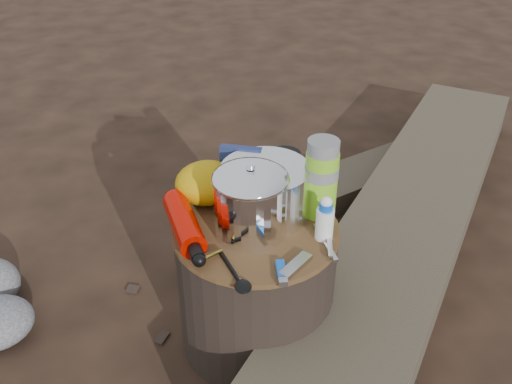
{
  "coord_description": "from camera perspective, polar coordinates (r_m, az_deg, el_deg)",
  "views": [
    {
      "loc": [
        -0.17,
        -1.09,
        1.19
      ],
      "look_at": [
        0.0,
        0.0,
        0.48
      ],
      "focal_mm": 39.32,
      "sensor_mm": 36.0,
      "label": 1
    }
  ],
  "objects": [
    {
      "name": "travel_mug",
      "position": [
        1.47,
        2.88,
        1.84
      ],
      "size": [
        0.08,
        0.08,
        0.12
      ],
      "primitive_type": "cylinder",
      "color": "black",
      "rests_on": "stump"
    },
    {
      "name": "squeeze_bottle",
      "position": [
        1.32,
        7.02,
        -2.87
      ],
      "size": [
        0.04,
        0.04,
        0.1
      ],
      "primitive_type": "cylinder",
      "color": "white",
      "rests_on": "stump"
    },
    {
      "name": "stuff_sack",
      "position": [
        1.44,
        -4.99,
        0.92
      ],
      "size": [
        0.17,
        0.14,
        0.11
      ],
      "primitive_type": "ellipsoid",
      "color": "#C19309",
      "rests_on": "stump"
    },
    {
      "name": "thermos",
      "position": [
        1.38,
        6.65,
        1.36
      ],
      "size": [
        0.08,
        0.08,
        0.2
      ],
      "primitive_type": "cylinder",
      "color": "#7DC522",
      "rests_on": "stump"
    },
    {
      "name": "camping_pot",
      "position": [
        1.31,
        -0.55,
        -0.85
      ],
      "size": [
        0.18,
        0.18,
        0.18
      ],
      "primitive_type": "cylinder",
      "color": "white",
      "rests_on": "stump"
    },
    {
      "name": "ground",
      "position": [
        1.62,
        -0.0,
        -14.37
      ],
      "size": [
        60.0,
        60.0,
        0.0
      ],
      "primitive_type": "plane",
      "color": "black",
      "rests_on": "ground"
    },
    {
      "name": "log_main",
      "position": [
        1.96,
        15.48,
        -2.72
      ],
      "size": [
        1.49,
        1.86,
        0.17
      ],
      "primitive_type": "cube",
      "rotation": [
        0.0,
        0.0,
        -0.63
      ],
      "color": "#453C2E",
      "rests_on": "ground"
    },
    {
      "name": "lighter",
      "position": [
        1.24,
        2.58,
        -7.95
      ],
      "size": [
        0.03,
        0.08,
        0.01
      ],
      "primitive_type": "cube",
      "rotation": [
        0.0,
        0.0,
        -0.08
      ],
      "color": "blue",
      "rests_on": "stump"
    },
    {
      "name": "multitool",
      "position": [
        1.25,
        4.05,
        -7.5
      ],
      "size": [
        0.09,
        0.09,
        0.01
      ],
      "primitive_type": "cube",
      "rotation": [
        0.0,
        0.0,
        -0.82
      ],
      "color": "#B6B6BA",
      "rests_on": "stump"
    },
    {
      "name": "stump",
      "position": [
        1.49,
        -0.0,
        -9.49
      ],
      "size": [
        0.41,
        0.41,
        0.37
      ],
      "primitive_type": "cylinder",
      "color": "black",
      "rests_on": "ground"
    },
    {
      "name": "log_small",
      "position": [
        2.3,
        12.79,
        2.09
      ],
      "size": [
        1.09,
        0.64,
        0.09
      ],
      "primitive_type": "cube",
      "rotation": [
        0.0,
        0.0,
        -1.15
      ],
      "color": "#453C2E",
      "rests_on": "ground"
    },
    {
      "name": "pot_grabber",
      "position": [
        1.33,
        7.04,
        -4.94
      ],
      "size": [
        0.05,
        0.15,
        0.01
      ],
      "primitive_type": null,
      "rotation": [
        0.0,
        0.0,
        -0.05
      ],
      "color": "#B6B6BA",
      "rests_on": "stump"
    },
    {
      "name": "spork",
      "position": [
        1.25,
        -2.58,
        -7.69
      ],
      "size": [
        0.07,
        0.15,
        0.01
      ],
      "primitive_type": null,
      "rotation": [
        0.0,
        0.0,
        0.28
      ],
      "color": "black",
      "rests_on": "stump"
    },
    {
      "name": "fuel_bottle",
      "position": [
        1.34,
        -7.32,
        -3.18
      ],
      "size": [
        0.11,
        0.27,
        0.06
      ],
      "primitive_type": null,
      "rotation": [
        0.0,
        0.0,
        0.18
      ],
      "color": "#C50B00",
      "rests_on": "stump"
    },
    {
      "name": "foil_windscreen",
      "position": [
        1.39,
        0.94,
        0.1
      ],
      "size": [
        0.22,
        0.22,
        0.13
      ],
      "primitive_type": "cylinder",
      "color": "white",
      "rests_on": "stump"
    },
    {
      "name": "food_pouch",
      "position": [
        1.46,
        -1.59,
        2.09
      ],
      "size": [
        0.11,
        0.06,
        0.14
      ],
      "primitive_type": "cube",
      "rotation": [
        0.0,
        0.0,
        -0.35
      ],
      "color": "navy",
      "rests_on": "stump"
    }
  ]
}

